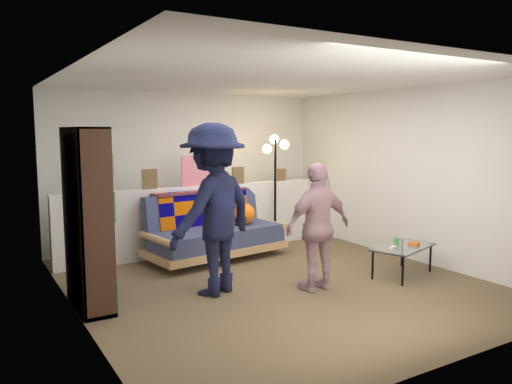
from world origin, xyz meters
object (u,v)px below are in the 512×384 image
Objects in this scene: futon_sofa at (214,231)px; person_left at (213,209)px; coffee_table at (403,248)px; floor_lamp at (275,168)px; person_right at (318,227)px; bookshelf at (87,224)px.

futon_sofa is 1.65m from person_left.
coffee_table is 2.43m from floor_lamp.
bookshelf is at bearing -18.57° from person_right.
bookshelf is at bearing -150.55° from futon_sofa.
futon_sofa is at bearing -169.34° from floor_lamp.
bookshelf is 1.86× the size of coffee_table.
bookshelf is 1.06× the size of floor_lamp.
futon_sofa is 2.08× the size of coffee_table.
person_right is (0.38, -1.89, 0.34)m from futon_sofa.
coffee_table is 0.57× the size of floor_lamp.
person_left reaches higher than bookshelf.
bookshelf is 1.32m from person_left.
coffee_table is 1.33m from person_right.
floor_lamp is at bearing 23.01° from bookshelf.
floor_lamp is at bearing 10.66° from futon_sofa.
floor_lamp is (1.17, 0.22, 0.85)m from futon_sofa.
futon_sofa is 1.46m from floor_lamp.
person_right is at bearing 175.64° from coffee_table.
futon_sofa is 1.09× the size of person_left.
person_left is (-0.69, -1.39, 0.56)m from futon_sofa.
coffee_table is 0.52× the size of person_left.
floor_lamp is 1.19× the size of person_right.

